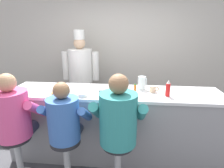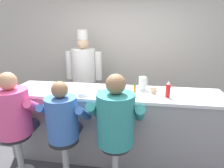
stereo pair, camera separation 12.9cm
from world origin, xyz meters
name	(u,v)px [view 1 (the left image)]	position (x,y,z in m)	size (l,w,h in m)	color
wall_back	(121,55)	(0.00, 2.00, 1.35)	(10.00, 0.06, 2.70)	beige
diner_counter	(114,124)	(0.00, 0.36, 0.52)	(3.06, 0.71, 1.04)	gray
ketchup_bottle_red	(168,89)	(0.73, 0.23, 1.15)	(0.06, 0.06, 0.22)	red
mustard_bottle_yellow	(119,89)	(0.09, 0.18, 1.14)	(0.06, 0.06, 0.20)	yellow
hot_sauce_bottle_orange	(135,90)	(0.30, 0.23, 1.12)	(0.03, 0.03, 0.15)	orange
water_pitcher_clear	(142,83)	(0.40, 0.50, 1.14)	(0.13, 0.11, 0.19)	silver
breakfast_plate	(55,94)	(-0.77, 0.12, 1.06)	(0.26, 0.26, 0.05)	white
cereal_bowl	(83,94)	(-0.39, 0.12, 1.07)	(0.14, 0.14, 0.05)	white
coffee_mug_tan	(153,89)	(0.55, 0.38, 1.09)	(0.13, 0.09, 0.09)	beige
coffee_mug_white	(118,89)	(0.06, 0.36, 1.09)	(0.13, 0.08, 0.09)	white
napkin_dispenser_chrome	(104,94)	(-0.11, 0.09, 1.10)	(0.12, 0.07, 0.11)	silver
diner_seated_pink	(14,117)	(-1.18, -0.22, 0.87)	(0.63, 0.62, 1.42)	#B2B5BA
diner_seated_blue	(65,123)	(-0.54, -0.22, 0.83)	(0.57, 0.56, 1.34)	#B2B5BA
diner_seated_teal	(118,121)	(0.10, -0.22, 0.88)	(0.65, 0.64, 1.45)	#B2B5BA
cook_in_whites_near	(81,74)	(-0.76, 1.41, 1.04)	(0.74, 0.47, 1.89)	#232328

